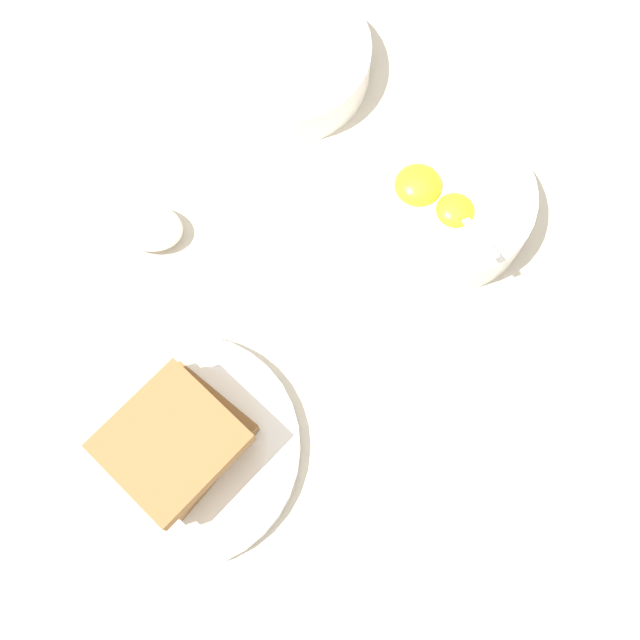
{
  "coord_description": "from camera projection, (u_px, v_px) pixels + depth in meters",
  "views": [
    {
      "loc": [
        -0.12,
        -0.2,
        0.66
      ],
      "look_at": [
        0.03,
        -0.04,
        0.02
      ],
      "focal_mm": 42.0,
      "sensor_mm": 36.0,
      "label": 1
    }
  ],
  "objects": [
    {
      "name": "toast_plate",
      "position": [
        184.0,
        448.0,
        0.65
      ],
      "size": [
        0.2,
        0.2,
        0.02
      ],
      "color": "white",
      "rests_on": "ground_plane"
    },
    {
      "name": "egg_bowl",
      "position": [
        444.0,
        203.0,
        0.7
      ],
      "size": [
        0.16,
        0.16,
        0.08
      ],
      "color": "white",
      "rests_on": "ground_plane"
    },
    {
      "name": "toast_sandwich",
      "position": [
        175.0,
        441.0,
        0.61
      ],
      "size": [
        0.11,
        0.1,
        0.06
      ],
      "color": "brown",
      "rests_on": "toast_plate"
    },
    {
      "name": "ground_plane",
      "position": [
        268.0,
        316.0,
        0.69
      ],
      "size": [
        3.0,
        3.0,
        0.0
      ],
      "primitive_type": "plane",
      "color": "beige"
    },
    {
      "name": "congee_bowl",
      "position": [
        283.0,
        58.0,
        0.76
      ],
      "size": [
        0.18,
        0.18,
        0.04
      ],
      "color": "white",
      "rests_on": "ground_plane"
    },
    {
      "name": "soup_spoon",
      "position": [
        137.0,
        225.0,
        0.71
      ],
      "size": [
        0.11,
        0.14,
        0.03
      ],
      "color": "white",
      "rests_on": "ground_plane"
    }
  ]
}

